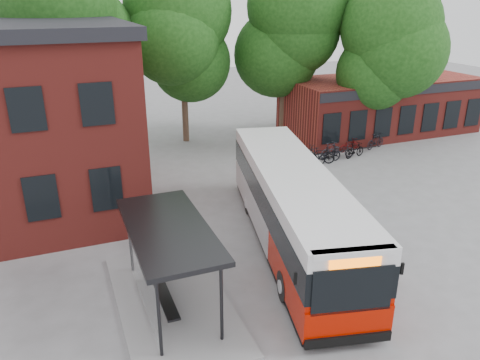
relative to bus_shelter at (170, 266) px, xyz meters
name	(u,v)px	position (x,y,z in m)	size (l,w,h in m)	color
ground	(281,262)	(4.50, 1.00, -1.45)	(100.00, 100.00, 0.00)	slate
shop_row	(380,105)	(19.50, 15.00, 0.55)	(14.00, 6.20, 4.00)	maroon
bus_shelter	(170,266)	(0.00, 0.00, 0.00)	(3.60, 7.00, 2.90)	black
bike_rail	(342,153)	(13.78, 11.00, -1.26)	(5.20, 0.10, 0.38)	black
tree_0	(73,69)	(-1.50, 17.00, 4.05)	(7.92, 7.92, 11.00)	#143D10
tree_1	(183,65)	(5.50, 18.00, 3.75)	(7.92, 7.92, 10.40)	#143D10
tree_2	(284,58)	(12.50, 17.00, 4.05)	(7.92, 7.92, 11.00)	#143D10
tree_3	(378,74)	(17.50, 13.00, 3.19)	(7.04, 7.04, 9.28)	#143D10
city_bus	(292,208)	(5.51, 2.16, 0.18)	(2.73, 12.80, 3.25)	#AF1000
bicycle_0	(307,152)	(11.42, 11.36, -1.01)	(0.58, 1.66, 0.87)	black
bicycle_1	(321,156)	(11.75, 10.25, -0.93)	(0.49, 1.73, 1.04)	black
bicycle_2	(329,155)	(12.34, 10.25, -0.95)	(0.66, 1.89, 0.99)	black
bicycle_3	(330,150)	(12.88, 10.99, -0.93)	(0.49, 1.72, 1.03)	#24242C
bicycle_4	(340,150)	(13.48, 10.77, -0.95)	(0.67, 1.91, 1.00)	#25252B
bicycle_5	(355,150)	(14.37, 10.50, -0.96)	(0.46, 1.62, 0.98)	black
bicycle_6	(349,145)	(14.76, 11.74, -1.03)	(0.56, 1.60, 0.84)	#540809
bicycle_7	(376,141)	(16.72, 11.55, -0.92)	(0.50, 1.76, 1.06)	black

